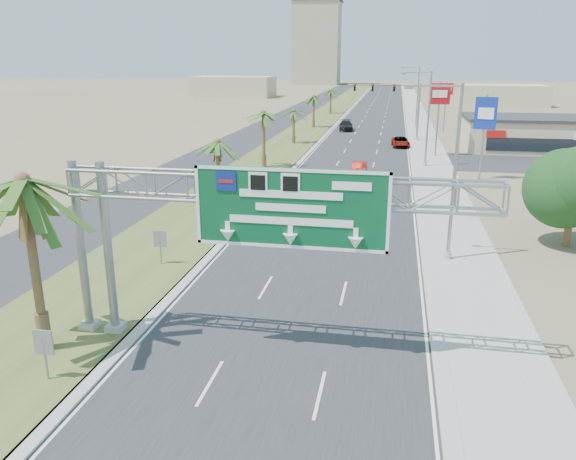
% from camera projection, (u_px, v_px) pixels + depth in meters
% --- Properties ---
extents(road, '(12.00, 300.00, 0.02)m').
position_uv_depth(road, '(376.00, 115.00, 116.71)').
color(road, '#28282B').
rests_on(road, ground).
extents(sidewalk_right, '(4.00, 300.00, 0.10)m').
position_uv_depth(sidewalk_right, '(417.00, 115.00, 115.19)').
color(sidewalk_right, '#9E9B93').
rests_on(sidewalk_right, ground).
extents(median_grass, '(7.00, 300.00, 0.12)m').
position_uv_depth(median_grass, '(328.00, 114.00, 118.47)').
color(median_grass, '#425525').
rests_on(median_grass, ground).
extents(opposing_road, '(8.00, 300.00, 0.02)m').
position_uv_depth(opposing_road, '(295.00, 113.00, 119.73)').
color(opposing_road, '#28282B').
rests_on(opposing_road, ground).
extents(sign_gantry, '(16.75, 1.24, 7.50)m').
position_uv_depth(sign_gantry, '(252.00, 203.00, 21.11)').
color(sign_gantry, gray).
rests_on(sign_gantry, ground).
extents(palm_near, '(5.70, 5.70, 8.35)m').
position_uv_depth(palm_near, '(23.00, 182.00, 20.49)').
color(palm_near, brown).
rests_on(palm_near, ground).
extents(palm_row_b, '(3.99, 3.99, 5.95)m').
position_uv_depth(palm_row_b, '(217.00, 144.00, 43.69)').
color(palm_row_b, brown).
rests_on(palm_row_b, ground).
extents(palm_row_c, '(3.99, 3.99, 6.75)m').
position_uv_depth(palm_row_c, '(263.00, 114.00, 58.50)').
color(palm_row_c, brown).
rests_on(palm_row_c, ground).
extents(palm_row_d, '(3.99, 3.99, 5.45)m').
position_uv_depth(palm_row_d, '(294.00, 111.00, 75.77)').
color(palm_row_d, brown).
rests_on(palm_row_d, ground).
extents(palm_row_e, '(3.99, 3.99, 6.15)m').
position_uv_depth(palm_row_e, '(314.00, 97.00, 93.42)').
color(palm_row_e, brown).
rests_on(palm_row_e, ground).
extents(palm_row_f, '(3.99, 3.99, 5.75)m').
position_uv_depth(palm_row_f, '(331.00, 91.00, 117.02)').
color(palm_row_f, brown).
rests_on(palm_row_f, ground).
extents(streetlight_near, '(3.27, 0.44, 10.00)m').
position_uv_depth(streetlight_near, '(450.00, 181.00, 31.37)').
color(streetlight_near, gray).
rests_on(streetlight_near, ground).
extents(streetlight_mid, '(3.27, 0.44, 10.00)m').
position_uv_depth(streetlight_mid, '(426.00, 123.00, 59.55)').
color(streetlight_mid, gray).
rests_on(streetlight_mid, ground).
extents(streetlight_far, '(3.27, 0.44, 10.00)m').
position_uv_depth(streetlight_far, '(416.00, 99.00, 93.37)').
color(streetlight_far, gray).
rests_on(streetlight_far, ground).
extents(signal_mast, '(10.28, 0.71, 8.00)m').
position_uv_depth(signal_mast, '(404.00, 106.00, 78.65)').
color(signal_mast, gray).
rests_on(signal_mast, ground).
extents(store_building, '(18.00, 10.00, 4.00)m').
position_uv_depth(store_building, '(539.00, 135.00, 70.89)').
color(store_building, tan).
rests_on(store_building, ground).
extents(oak_near, '(4.50, 4.50, 6.80)m').
position_uv_depth(oak_near, '(576.00, 175.00, 33.81)').
color(oak_near, brown).
rests_on(oak_near, ground).
extents(median_signback_a, '(0.75, 0.08, 2.08)m').
position_uv_depth(median_signback_a, '(44.00, 346.00, 19.97)').
color(median_signback_a, gray).
rests_on(median_signback_a, ground).
extents(median_signback_b, '(0.75, 0.08, 2.08)m').
position_uv_depth(median_signback_b, '(160.00, 241.00, 31.37)').
color(median_signback_b, gray).
rests_on(median_signback_b, ground).
extents(tower_distant, '(20.00, 16.00, 35.00)m').
position_uv_depth(tower_distant, '(317.00, 44.00, 248.79)').
color(tower_distant, tan).
rests_on(tower_distant, ground).
extents(building_distant_left, '(24.00, 14.00, 6.00)m').
position_uv_depth(building_distant_left, '(233.00, 87.00, 170.80)').
color(building_distant_left, tan).
rests_on(building_distant_left, ground).
extents(building_distant_right, '(20.00, 12.00, 5.00)m').
position_uv_depth(building_distant_right, '(503.00, 95.00, 138.84)').
color(building_distant_right, tan).
rests_on(building_distant_right, ground).
extents(car_left_lane, '(2.31, 4.60, 1.51)m').
position_uv_depth(car_left_lane, '(283.00, 186.00, 48.25)').
color(car_left_lane, black).
rests_on(car_left_lane, ground).
extents(car_mid_lane, '(1.48, 4.15, 1.36)m').
position_uv_depth(car_mid_lane, '(359.00, 169.00, 55.98)').
color(car_mid_lane, maroon).
rests_on(car_mid_lane, ground).
extents(car_right_lane, '(2.53, 4.80, 1.29)m').
position_uv_depth(car_right_lane, '(401.00, 142.00, 74.23)').
color(car_right_lane, gray).
rests_on(car_right_lane, ground).
extents(car_far, '(2.73, 5.57, 1.56)m').
position_uv_depth(car_far, '(346.00, 126.00, 91.08)').
color(car_far, black).
rests_on(car_far, ground).
extents(pole_sign_red_near, '(2.42, 0.54, 8.71)m').
position_uv_depth(pole_sign_red_near, '(439.00, 98.00, 65.30)').
color(pole_sign_red_near, gray).
rests_on(pole_sign_red_near, ground).
extents(pole_sign_blue, '(2.02, 0.71, 8.03)m').
position_uv_depth(pole_sign_blue, '(485.00, 117.00, 52.66)').
color(pole_sign_blue, gray).
rests_on(pole_sign_blue, ground).
extents(pole_sign_red_far, '(2.18, 0.97, 7.74)m').
position_uv_depth(pole_sign_red_far, '(446.00, 93.00, 88.45)').
color(pole_sign_red_far, gray).
rests_on(pole_sign_red_far, ground).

